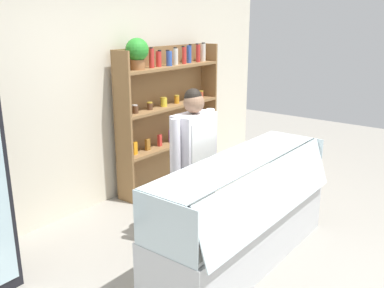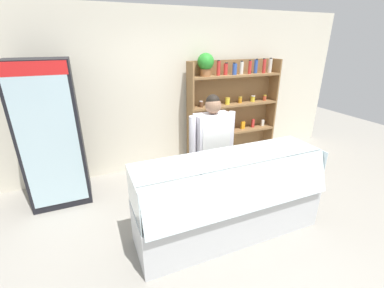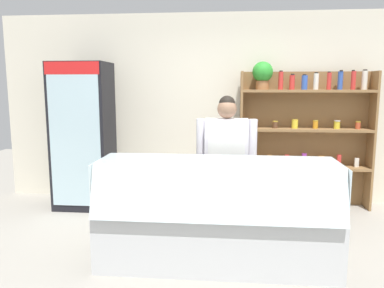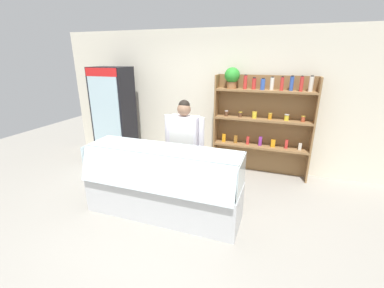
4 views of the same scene
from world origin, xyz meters
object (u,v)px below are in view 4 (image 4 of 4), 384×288
at_px(shop_clerk, 184,141).
at_px(deli_display_case, 163,194).
at_px(shelving_unit, 259,116).
at_px(drinks_fridge, 114,115).

bearing_deg(shop_clerk, deli_display_case, -97.78).
bearing_deg(shelving_unit, shop_clerk, -128.22).
height_order(deli_display_case, shop_clerk, shop_clerk).
relative_size(drinks_fridge, deli_display_case, 0.90).
height_order(shelving_unit, deli_display_case, shelving_unit).
height_order(drinks_fridge, deli_display_case, drinks_fridge).
xyz_separation_m(shelving_unit, deli_display_case, (-1.09, -1.90, -0.82)).
xyz_separation_m(drinks_fridge, shelving_unit, (2.96, 0.33, 0.14)).
bearing_deg(shop_clerk, drinks_fridge, 154.53).
bearing_deg(deli_display_case, shop_clerk, 82.22).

